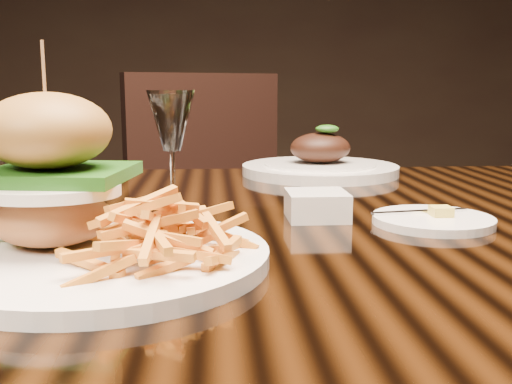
{
  "coord_description": "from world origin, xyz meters",
  "views": [
    {
      "loc": [
        -0.06,
        -0.74,
        0.91
      ],
      "look_at": [
        -0.02,
        -0.16,
        0.81
      ],
      "focal_mm": 42.0,
      "sensor_mm": 36.0,
      "label": 1
    }
  ],
  "objects": [
    {
      "name": "side_saucer",
      "position": [
        0.2,
        -0.06,
        0.76
      ],
      "size": [
        0.14,
        0.14,
        0.02
      ],
      "rotation": [
        0.0,
        0.0,
        -0.38
      ],
      "color": "white",
      "rests_on": "dining_table"
    },
    {
      "name": "chair_far",
      "position": [
        -0.04,
        0.88,
        0.54
      ],
      "size": [
        0.6,
        0.61,
        0.95
      ],
      "rotation": [
        0.0,
        0.0,
        0.39
      ],
      "color": "black",
      "rests_on": "ground"
    },
    {
      "name": "far_dish",
      "position": [
        0.14,
        0.36,
        0.77
      ],
      "size": [
        0.29,
        0.29,
        0.09
      ],
      "rotation": [
        0.0,
        0.0,
        -0.41
      ],
      "color": "white",
      "rests_on": "dining_table"
    },
    {
      "name": "dining_table",
      "position": [
        0.0,
        0.0,
        0.67
      ],
      "size": [
        1.6,
        0.9,
        0.75
      ],
      "color": "black",
      "rests_on": "ground"
    },
    {
      "name": "ramekin",
      "position": [
        0.06,
        -0.02,
        0.77
      ],
      "size": [
        0.09,
        0.09,
        0.03
      ],
      "primitive_type": "cube",
      "rotation": [
        0.0,
        0.0,
        0.35
      ],
      "color": "white",
      "rests_on": "dining_table"
    },
    {
      "name": "wine_glass",
      "position": [
        -0.11,
        -0.01,
        0.87
      ],
      "size": [
        0.06,
        0.06,
        0.16
      ],
      "color": "white",
      "rests_on": "dining_table"
    },
    {
      "name": "burger_plate",
      "position": [
        -0.18,
        -0.2,
        0.8
      ],
      "size": [
        0.3,
        0.3,
        0.2
      ],
      "rotation": [
        0.0,
        0.0,
        -0.37
      ],
      "color": "white",
      "rests_on": "dining_table"
    }
  ]
}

